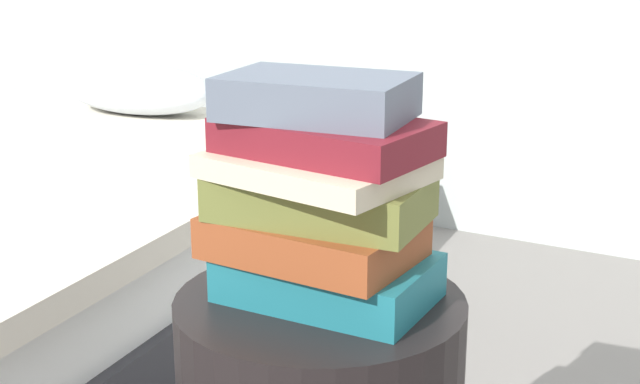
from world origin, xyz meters
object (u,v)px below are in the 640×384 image
(book_teal, at_px, (328,277))
(book_slate, at_px, (317,97))
(book_cream, at_px, (314,166))
(book_maroon, at_px, (324,137))
(book_olive, at_px, (317,198))
(book_rust, at_px, (311,238))

(book_teal, distance_m, book_slate, 0.25)
(book_teal, height_order, book_slate, book_slate)
(book_cream, bearing_deg, book_slate, 117.39)
(book_maroon, bearing_deg, book_olive, -160.53)
(book_slate, bearing_deg, book_maroon, -32.00)
(book_olive, bearing_deg, book_slate, 114.19)
(book_teal, xyz_separation_m, book_rust, (-0.02, -0.01, 0.06))
(book_maroon, bearing_deg, book_cream, -133.58)
(book_teal, height_order, book_rust, book_rust)
(book_teal, xyz_separation_m, book_slate, (-0.02, -0.00, 0.25))
(book_olive, bearing_deg, book_cream, -93.91)
(book_rust, distance_m, book_maroon, 0.14)
(book_teal, xyz_separation_m, book_maroon, (0.00, -0.01, 0.20))
(book_rust, bearing_deg, book_slate, 74.29)
(book_teal, relative_size, book_cream, 1.04)
(book_cream, xyz_separation_m, book_maroon, (0.01, 0.01, 0.04))
(book_rust, height_order, book_olive, book_olive)
(book_olive, xyz_separation_m, book_slate, (-0.01, 0.01, 0.14))
(book_olive, bearing_deg, book_rust, 178.77)
(book_teal, bearing_deg, book_olive, -126.11)
(book_olive, height_order, book_slate, book_slate)
(book_rust, bearing_deg, book_cream, -29.94)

